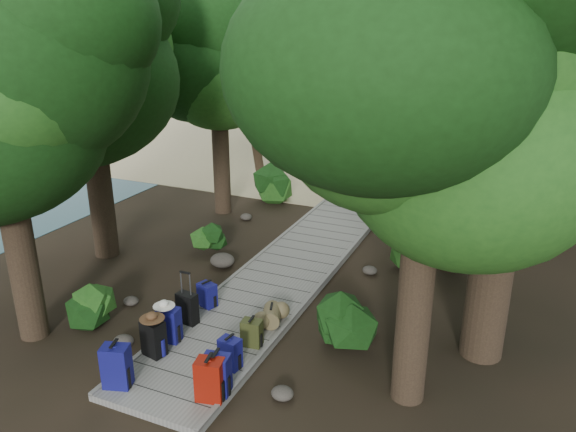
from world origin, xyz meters
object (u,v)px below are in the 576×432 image
at_px(lone_suitcase_on_sand, 388,177).
at_px(backpack_right_c, 230,352).
at_px(duffel_right_khaki, 272,315).
at_px(suitcase_on_boardwalk, 187,308).
at_px(backpack_right_a, 210,378).
at_px(backpack_left_c, 169,323).
at_px(backpack_right_b, 217,372).
at_px(backpack_left_a, 116,364).
at_px(backpack_right_d, 252,331).
at_px(backpack_left_d, 207,294).
at_px(sun_lounger, 463,178).
at_px(backpack_left_b, 153,336).
at_px(kayak, 312,155).

bearing_deg(lone_suitcase_on_sand, backpack_right_c, -79.13).
height_order(duffel_right_khaki, suitcase_on_boardwalk, suitcase_on_boardwalk).
bearing_deg(backpack_right_c, backpack_right_a, -73.64).
relative_size(backpack_left_c, backpack_right_b, 0.96).
bearing_deg(backpack_right_b, backpack_left_a, -172.72).
relative_size(backpack_right_b, backpack_right_d, 1.37).
xyz_separation_m(backpack_left_d, suitcase_on_boardwalk, (0.01, -0.71, 0.04)).
height_order(backpack_left_d, backpack_right_d, backpack_left_d).
xyz_separation_m(lone_suitcase_on_sand, sun_lounger, (2.37, 0.92, 0.01)).
bearing_deg(backpack_left_b, backpack_right_d, 46.04).
bearing_deg(backpack_right_b, backpack_left_d, 114.23).
xyz_separation_m(backpack_right_a, suitcase_on_boardwalk, (-1.56, 1.75, -0.07)).
relative_size(backpack_right_c, duffel_right_khaki, 1.13).
height_order(backpack_right_a, backpack_right_c, backpack_right_a).
bearing_deg(backpack_left_b, lone_suitcase_on_sand, 96.75).
distance_m(backpack_left_b, lone_suitcase_on_sand, 11.77).
bearing_deg(backpack_left_d, backpack_left_c, -70.19).
xyz_separation_m(backpack_left_c, suitcase_on_boardwalk, (-0.05, 0.65, -0.05)).
xyz_separation_m(backpack_right_d, suitcase_on_boardwalk, (-1.46, 0.18, 0.04)).
bearing_deg(backpack_right_d, lone_suitcase_on_sand, 84.71).
bearing_deg(backpack_left_a, backpack_left_c, 73.08).
bearing_deg(suitcase_on_boardwalk, backpack_right_d, 0.13).
bearing_deg(duffel_right_khaki, backpack_left_a, -137.32).
distance_m(backpack_left_d, backpack_right_a, 2.92).
distance_m(backpack_right_d, suitcase_on_boardwalk, 1.47).
distance_m(backpack_left_d, backpack_right_d, 1.72).
xyz_separation_m(backpack_right_b, backpack_right_d, (-0.12, 1.40, -0.10)).
bearing_deg(backpack_right_b, backpack_left_b, 152.79).
xyz_separation_m(backpack_left_b, backpack_right_b, (1.52, -0.46, 0.01)).
xyz_separation_m(backpack_right_b, lone_suitcase_on_sand, (-0.41, 12.18, -0.15)).
bearing_deg(backpack_left_b, sun_lounger, 86.77).
bearing_deg(backpack_left_c, backpack_right_d, 11.66).
xyz_separation_m(lone_suitcase_on_sand, kayak, (-3.80, 2.48, -0.17)).
relative_size(backpack_right_a, duffel_right_khaki, 1.43).
relative_size(backpack_left_c, duffel_right_khaki, 1.35).
bearing_deg(kayak, backpack_left_c, -94.37).
distance_m(backpack_left_d, backpack_right_b, 2.79).
bearing_deg(kayak, backpack_left_d, -93.43).
xyz_separation_m(backpack_left_b, backpack_left_d, (-0.07, 1.84, -0.09)).
distance_m(backpack_left_a, backpack_left_d, 2.78).
bearing_deg(backpack_left_d, suitcase_on_boardwalk, -71.98).
height_order(backpack_right_a, backpack_right_d, backpack_right_a).
distance_m(backpack_right_a, lone_suitcase_on_sand, 12.35).
distance_m(backpack_left_a, backpack_left_c, 1.42).
relative_size(backpack_right_a, backpack_right_b, 1.02).
relative_size(backpack_left_a, duffel_right_khaki, 1.51).
xyz_separation_m(backpack_left_b, backpack_right_a, (1.50, -0.62, 0.02)).
bearing_deg(sun_lounger, backpack_right_a, -78.44).
height_order(backpack_right_a, sun_lounger, backpack_right_a).
bearing_deg(sun_lounger, duffel_right_khaki, -80.72).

